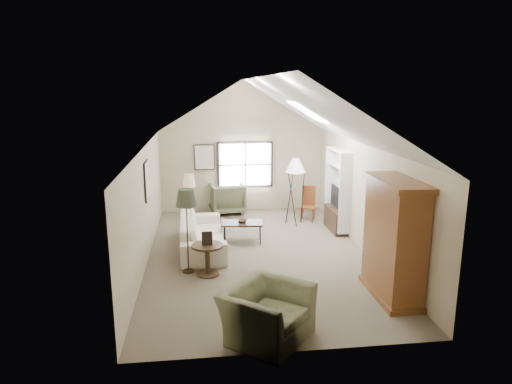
{
  "coord_description": "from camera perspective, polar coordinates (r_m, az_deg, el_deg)",
  "views": [
    {
      "loc": [
        -1.26,
        -9.88,
        3.79
      ],
      "look_at": [
        0.0,
        0.4,
        1.4
      ],
      "focal_mm": 32.0,
      "sensor_mm": 36.0,
      "label": 1
    }
  ],
  "objects": [
    {
      "name": "room_shell",
      "position": [
        9.98,
        0.28,
        9.64
      ],
      "size": [
        5.01,
        8.01,
        4.0
      ],
      "color": "brown",
      "rests_on": "ground"
    },
    {
      "name": "tan_lamp",
      "position": [
        12.05,
        -8.28,
        -1.45
      ],
      "size": [
        0.33,
        0.33,
        1.63
      ],
      "primitive_type": null,
      "rotation": [
        0.0,
        0.0,
        0.03
      ],
      "color": "tan",
      "rests_on": "ground"
    },
    {
      "name": "tripod_lamp",
      "position": [
        12.7,
        4.91,
        0.06
      ],
      "size": [
        0.73,
        0.73,
        1.92
      ],
      "primitive_type": null,
      "rotation": [
        0.0,
        0.0,
        -0.4
      ],
      "color": "silver",
      "rests_on": "ground"
    },
    {
      "name": "armchair_far",
      "position": [
        14.01,
        -3.64,
        -0.77
      ],
      "size": [
        1.13,
        1.16,
        0.93
      ],
      "primitive_type": "imported",
      "rotation": [
        0.0,
        0.0,
        3.29
      ],
      "color": "#585B40",
      "rests_on": "ground"
    },
    {
      "name": "sofa",
      "position": [
        11.01,
        -6.76,
        -5.14
      ],
      "size": [
        1.09,
        2.62,
        0.76
      ],
      "primitive_type": "imported",
      "rotation": [
        0.0,
        0.0,
        1.6
      ],
      "color": "#EFE8CE",
      "rests_on": "ground"
    },
    {
      "name": "tv_panel",
      "position": [
        12.37,
        10.04,
        -0.63
      ],
      "size": [
        0.05,
        0.9,
        0.55
      ],
      "primitive_type": "cube",
      "color": "black",
      "rests_on": "media_console"
    },
    {
      "name": "dark_lamp",
      "position": [
        9.53,
        -8.59,
        -4.79
      ],
      "size": [
        0.45,
        0.45,
        1.81
      ],
      "primitive_type": null,
      "rotation": [
        0.0,
        0.0,
        0.03
      ],
      "color": "#272D20",
      "rests_on": "ground"
    },
    {
      "name": "armchair_near",
      "position": [
        7.22,
        1.38,
        -14.94
      ],
      "size": [
        1.65,
        1.67,
        0.82
      ],
      "primitive_type": "imported",
      "rotation": [
        0.0,
        0.0,
        0.87
      ],
      "color": "#616748",
      "rests_on": "ground"
    },
    {
      "name": "coffee_table",
      "position": [
        11.4,
        -1.72,
        -5.05
      ],
      "size": [
        1.08,
        0.67,
        0.52
      ],
      "primitive_type": "cube",
      "rotation": [
        0.0,
        0.0,
        -0.1
      ],
      "color": "#351D15",
      "rests_on": "ground"
    },
    {
      "name": "bowl",
      "position": [
        11.31,
        -1.73,
        -3.65
      ],
      "size": [
        0.27,
        0.27,
        0.06
      ],
      "primitive_type": "imported",
      "rotation": [
        0.0,
        0.0,
        -0.1
      ],
      "color": "#332215",
      "rests_on": "coffee_table"
    },
    {
      "name": "tv_alcove",
      "position": [
        12.32,
        10.17,
        0.41
      ],
      "size": [
        0.32,
        1.3,
        2.1
      ],
      "primitive_type": "cube",
      "color": "white",
      "rests_on": "ground"
    },
    {
      "name": "side_table",
      "position": [
        9.53,
        -6.07,
        -8.42
      ],
      "size": [
        0.67,
        0.67,
        0.65
      ],
      "primitive_type": "cylinder",
      "rotation": [
        0.0,
        0.0,
        0.03
      ],
      "color": "#322314",
      "rests_on": "ground"
    },
    {
      "name": "side_chair",
      "position": [
        13.2,
        6.49,
        -1.5
      ],
      "size": [
        0.51,
        0.51,
        1.01
      ],
      "primitive_type": "cube",
      "rotation": [
        0.0,
        0.0,
        -0.38
      ],
      "color": "brown",
      "rests_on": "ground"
    },
    {
      "name": "wall_art",
      "position": [
        12.02,
        -9.85,
        2.92
      ],
      "size": [
        1.97,
        3.71,
        0.88
      ],
      "color": "black",
      "rests_on": "room_shell"
    },
    {
      "name": "armoire",
      "position": [
        8.67,
        16.89,
        -5.68
      ],
      "size": [
        0.6,
        1.5,
        2.2
      ],
      "primitive_type": "cube",
      "color": "brown",
      "rests_on": "ground"
    },
    {
      "name": "media_console",
      "position": [
        12.53,
        9.93,
        -3.39
      ],
      "size": [
        0.34,
        1.18,
        0.6
      ],
      "primitive_type": "cube",
      "color": "#382316",
      "rests_on": "ground"
    },
    {
      "name": "skylight",
      "position": [
        11.1,
        6.46,
        9.97
      ],
      "size": [
        0.8,
        1.2,
        0.52
      ],
      "primitive_type": null,
      "color": "white",
      "rests_on": "room_shell"
    },
    {
      "name": "window",
      "position": [
        14.11,
        -1.36,
        3.44
      ],
      "size": [
        1.72,
        0.08,
        1.42
      ],
      "primitive_type": "cube",
      "color": "black",
      "rests_on": "room_shell"
    }
  ]
}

